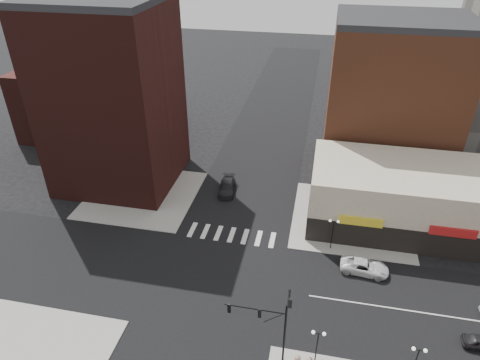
# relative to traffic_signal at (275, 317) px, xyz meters

# --- Properties ---
(ground) EXTENTS (240.00, 240.00, 0.00)m
(ground) POSITION_rel_traffic_signal_xyz_m (-7.24, 7.83, -4.96)
(ground) COLOR black
(ground) RESTS_ON ground
(road_ew) EXTENTS (200.00, 14.00, 0.02)m
(road_ew) POSITION_rel_traffic_signal_xyz_m (-7.24, 7.83, -4.95)
(road_ew) COLOR black
(road_ew) RESTS_ON ground
(road_ns) EXTENTS (14.00, 200.00, 0.02)m
(road_ns) POSITION_rel_traffic_signal_xyz_m (-7.24, 7.83, -4.95)
(road_ns) COLOR black
(road_ns) RESTS_ON ground
(sidewalk_nw) EXTENTS (15.00, 15.00, 0.12)m
(sidewalk_nw) POSITION_rel_traffic_signal_xyz_m (-21.74, 22.33, -4.90)
(sidewalk_nw) COLOR gray
(sidewalk_nw) RESTS_ON ground
(sidewalk_ne) EXTENTS (15.00, 15.00, 0.12)m
(sidewalk_ne) POSITION_rel_traffic_signal_xyz_m (7.26, 22.33, -4.90)
(sidewalk_ne) COLOR gray
(sidewalk_ne) RESTS_ON ground
(building_nw) EXTENTS (16.00, 15.00, 25.00)m
(building_nw) POSITION_rel_traffic_signal_xyz_m (-26.24, 26.33, 7.54)
(building_nw) COLOR #331310
(building_nw) RESTS_ON ground
(building_nw_low) EXTENTS (20.00, 18.00, 12.00)m
(building_nw_low) POSITION_rel_traffic_signal_xyz_m (-39.24, 41.83, 1.04)
(building_nw_low) COLOR #331310
(building_nw_low) RESTS_ON ground
(building_ne_midrise) EXTENTS (18.00, 15.00, 22.00)m
(building_ne_midrise) POSITION_rel_traffic_signal_xyz_m (11.76, 37.33, 6.04)
(building_ne_midrise) COLOR brown
(building_ne_midrise) RESTS_ON ground
(building_ne_row) EXTENTS (24.20, 12.20, 8.00)m
(building_ne_row) POSITION_rel_traffic_signal_xyz_m (13.76, 22.83, -1.66)
(building_ne_row) COLOR beige
(building_ne_row) RESTS_ON ground
(traffic_signal) EXTENTS (5.59, 3.09, 7.77)m
(traffic_signal) POSITION_rel_traffic_signal_xyz_m (0.00, 0.00, 0.00)
(traffic_signal) COLOR black
(traffic_signal) RESTS_ON ground
(street_lamp_se_a) EXTENTS (1.22, 0.32, 4.16)m
(street_lamp_se_a) POSITION_rel_traffic_signal_xyz_m (3.76, -0.17, -1.67)
(street_lamp_se_a) COLOR black
(street_lamp_se_a) RESTS_ON sidewalk_se
(street_lamp_se_b) EXTENTS (1.22, 0.32, 4.16)m
(street_lamp_se_b) POSITION_rel_traffic_signal_xyz_m (11.76, -0.17, -1.67)
(street_lamp_se_b) COLOR black
(street_lamp_se_b) RESTS_ON sidewalk_se
(street_lamp_ne) EXTENTS (1.22, 0.32, 4.16)m
(street_lamp_ne) POSITION_rel_traffic_signal_xyz_m (4.76, 15.83, -1.67)
(street_lamp_ne) COLOR black
(street_lamp_ne) RESTS_ON sidewalk_ne
(white_suv) EXTENTS (5.47, 2.88, 1.47)m
(white_suv) POSITION_rel_traffic_signal_xyz_m (8.50, 12.66, -4.23)
(white_suv) COLOR silver
(white_suv) RESTS_ON ground
(dark_sedan_north) EXTENTS (2.76, 5.52, 1.54)m
(dark_sedan_north) POSITION_rel_traffic_signal_xyz_m (-10.15, 25.63, -4.19)
(dark_sedan_north) COLOR black
(dark_sedan_north) RESTS_ON ground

